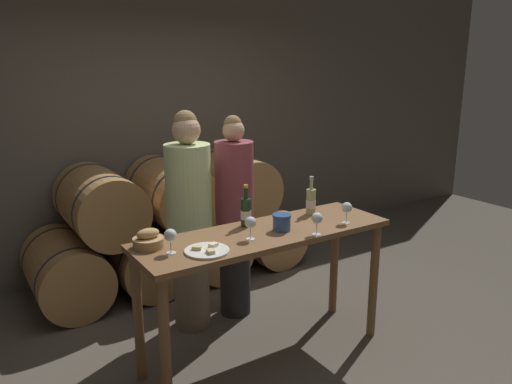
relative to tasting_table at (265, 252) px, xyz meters
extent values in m
plane|color=#564F44|center=(0.00, 0.00, -0.79)|extent=(10.00, 10.00, 0.00)
cube|color=#60594F|center=(0.00, 2.14, 0.81)|extent=(10.00, 0.12, 3.20)
cylinder|color=#A87A47|center=(-0.99, 1.57, -0.49)|extent=(0.61, 0.91, 0.61)
cylinder|color=#2D2D33|center=(-0.99, 1.27, -0.49)|extent=(0.62, 0.02, 0.62)
cylinder|color=#2D2D33|center=(-0.99, 1.86, -0.49)|extent=(0.62, 0.02, 0.62)
cylinder|color=#A87A47|center=(-0.33, 1.57, -0.49)|extent=(0.61, 0.91, 0.61)
cylinder|color=#2D2D33|center=(-0.33, 1.27, -0.49)|extent=(0.62, 0.02, 0.62)
cylinder|color=#2D2D33|center=(-0.33, 1.86, -0.49)|extent=(0.62, 0.02, 0.62)
cylinder|color=#A87A47|center=(0.33, 1.57, -0.49)|extent=(0.61, 0.91, 0.61)
cylinder|color=#2D2D33|center=(0.33, 1.27, -0.49)|extent=(0.62, 0.02, 0.62)
cylinder|color=#2D2D33|center=(0.33, 1.86, -0.49)|extent=(0.62, 0.02, 0.62)
cylinder|color=#A87A47|center=(0.99, 1.57, -0.49)|extent=(0.61, 0.91, 0.61)
cylinder|color=#2D2D33|center=(0.99, 1.27, -0.49)|extent=(0.62, 0.02, 0.62)
cylinder|color=#2D2D33|center=(0.99, 1.86, -0.49)|extent=(0.62, 0.02, 0.62)
cylinder|color=#A87A47|center=(-0.66, 1.57, 0.06)|extent=(0.61, 0.91, 0.61)
cylinder|color=#2D2D33|center=(-0.66, 1.27, 0.06)|extent=(0.62, 0.02, 0.62)
cylinder|color=#2D2D33|center=(-0.66, 1.86, 0.06)|extent=(0.62, 0.02, 0.62)
cylinder|color=#A87A47|center=(0.00, 1.57, 0.06)|extent=(0.61, 0.91, 0.61)
cylinder|color=#2D2D33|center=(0.00, 1.27, 0.06)|extent=(0.62, 0.02, 0.62)
cylinder|color=#2D2D33|center=(0.00, 1.86, 0.06)|extent=(0.62, 0.02, 0.62)
cylinder|color=#A87A47|center=(0.66, 1.57, 0.06)|extent=(0.61, 0.91, 0.61)
cylinder|color=#2D2D33|center=(0.66, 1.27, 0.06)|extent=(0.62, 0.02, 0.62)
cylinder|color=#2D2D33|center=(0.66, 1.86, 0.06)|extent=(0.62, 0.02, 0.62)
cylinder|color=brown|center=(-0.84, -0.22, -0.34)|extent=(0.06, 0.06, 0.90)
cylinder|color=brown|center=(0.84, -0.22, -0.34)|extent=(0.06, 0.06, 0.90)
cylinder|color=brown|center=(-0.84, 0.22, -0.34)|extent=(0.06, 0.06, 0.90)
cylinder|color=brown|center=(0.84, 0.22, -0.34)|extent=(0.06, 0.06, 0.90)
cube|color=brown|center=(0.00, 0.00, 0.13)|extent=(1.79, 0.56, 0.04)
cylinder|color=#756651|center=(-0.25, 0.66, -0.38)|extent=(0.28, 0.28, 0.82)
cylinder|color=beige|center=(-0.25, 0.66, 0.35)|extent=(0.34, 0.34, 0.65)
sphere|color=tan|center=(-0.25, 0.66, 0.77)|extent=(0.21, 0.21, 0.21)
sphere|color=olive|center=(-0.25, 0.67, 0.83)|extent=(0.17, 0.17, 0.17)
cylinder|color=#232326|center=(0.15, 0.66, -0.39)|extent=(0.25, 0.25, 0.81)
cylinder|color=#8C3D47|center=(0.15, 0.66, 0.34)|extent=(0.31, 0.31, 0.64)
sphere|color=tan|center=(0.15, 0.66, 0.74)|extent=(0.17, 0.17, 0.17)
sphere|color=olive|center=(0.15, 0.67, 0.79)|extent=(0.14, 0.14, 0.14)
cylinder|color=#193819|center=(-0.05, 0.17, 0.24)|extent=(0.07, 0.07, 0.20)
cylinder|color=#193819|center=(-0.05, 0.17, 0.38)|extent=(0.03, 0.03, 0.08)
cylinder|color=gold|center=(-0.05, 0.17, 0.43)|extent=(0.03, 0.03, 0.02)
cylinder|color=white|center=(-0.05, 0.17, 0.23)|extent=(0.07, 0.07, 0.06)
cylinder|color=#ADBC7F|center=(0.51, 0.14, 0.24)|extent=(0.07, 0.07, 0.19)
cylinder|color=#ADBC7F|center=(0.51, 0.14, 0.37)|extent=(0.03, 0.03, 0.08)
cylinder|color=#B7B7BC|center=(0.51, 0.14, 0.42)|extent=(0.03, 0.03, 0.02)
cylinder|color=white|center=(0.51, 0.14, 0.22)|extent=(0.07, 0.07, 0.06)
cylinder|color=#335693|center=(0.11, -0.04, 0.20)|extent=(0.12, 0.12, 0.11)
cylinder|color=#335693|center=(0.11, -0.04, 0.25)|extent=(0.13, 0.13, 0.01)
cylinder|color=tan|center=(-0.77, 0.14, 0.18)|extent=(0.19, 0.19, 0.06)
ellipsoid|color=tan|center=(-0.77, 0.14, 0.23)|extent=(0.14, 0.09, 0.07)
cylinder|color=white|center=(-0.50, -0.12, 0.15)|extent=(0.27, 0.27, 0.01)
cube|color=beige|center=(-0.44, -0.09, 0.17)|extent=(0.07, 0.06, 0.02)
cube|color=#E0CC7F|center=(-0.55, -0.08, 0.17)|extent=(0.07, 0.07, 0.02)
cube|color=beige|center=(-0.51, -0.18, 0.17)|extent=(0.05, 0.06, 0.02)
cylinder|color=white|center=(-0.69, -0.02, 0.15)|extent=(0.06, 0.06, 0.00)
cylinder|color=white|center=(-0.69, -0.02, 0.19)|extent=(0.01, 0.01, 0.08)
sphere|color=white|center=(-0.69, -0.02, 0.26)|extent=(0.08, 0.08, 0.08)
cylinder|color=white|center=(-0.16, -0.08, 0.15)|extent=(0.06, 0.06, 0.00)
cylinder|color=white|center=(-0.16, -0.08, 0.19)|extent=(0.01, 0.01, 0.08)
sphere|color=white|center=(-0.16, -0.08, 0.26)|extent=(0.08, 0.08, 0.08)
cylinder|color=white|center=(0.25, -0.24, 0.15)|extent=(0.06, 0.06, 0.00)
cylinder|color=white|center=(0.25, -0.24, 0.19)|extent=(0.01, 0.01, 0.08)
sphere|color=white|center=(0.25, -0.24, 0.26)|extent=(0.08, 0.08, 0.08)
cylinder|color=white|center=(0.58, -0.16, 0.15)|extent=(0.06, 0.06, 0.00)
cylinder|color=white|center=(0.58, -0.16, 0.19)|extent=(0.01, 0.01, 0.08)
sphere|color=white|center=(0.58, -0.16, 0.26)|extent=(0.08, 0.08, 0.08)
camera|label=1|loc=(-1.78, -2.63, 1.26)|focal=35.00mm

